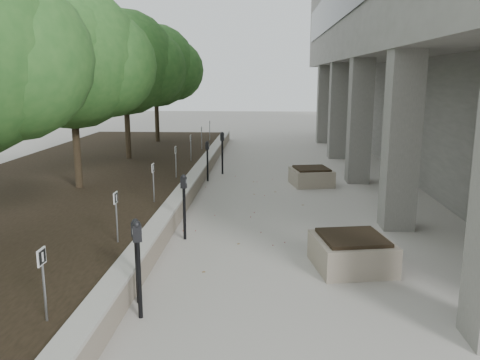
% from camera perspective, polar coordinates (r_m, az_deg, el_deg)
% --- Properties ---
extents(retaining_wall, '(0.39, 26.00, 0.50)m').
position_cam_1_polar(retaining_wall, '(14.54, -5.74, -0.69)').
color(retaining_wall, '#A29480').
rests_on(retaining_wall, ground).
extents(planting_bed, '(7.00, 26.00, 0.40)m').
position_cam_1_polar(planting_bed, '(15.54, -19.25, -0.67)').
color(planting_bed, black).
rests_on(planting_bed, ground).
extents(crabapple_tree_3, '(4.60, 4.00, 5.44)m').
position_cam_1_polar(crabapple_tree_3, '(14.02, -18.94, 10.11)').
color(crabapple_tree_3, '#295E23').
rests_on(crabapple_tree_3, planting_bed).
extents(crabapple_tree_4, '(4.60, 4.00, 5.44)m').
position_cam_1_polar(crabapple_tree_4, '(18.76, -13.21, 10.73)').
color(crabapple_tree_4, '#295E23').
rests_on(crabapple_tree_4, planting_bed).
extents(crabapple_tree_5, '(4.60, 4.00, 5.44)m').
position_cam_1_polar(crabapple_tree_5, '(23.60, -9.80, 11.05)').
color(crabapple_tree_5, '#295E23').
rests_on(crabapple_tree_5, planting_bed).
extents(parking_sign_2, '(0.04, 0.22, 0.96)m').
position_cam_1_polar(parking_sign_2, '(6.66, -21.89, -11.31)').
color(parking_sign_2, black).
rests_on(parking_sign_2, planting_bed).
extents(parking_sign_3, '(0.04, 0.22, 0.96)m').
position_cam_1_polar(parking_sign_3, '(9.30, -14.19, -4.24)').
color(parking_sign_3, black).
rests_on(parking_sign_3, planting_bed).
extents(parking_sign_4, '(0.04, 0.22, 0.96)m').
position_cam_1_polar(parking_sign_4, '(12.11, -10.05, -0.33)').
color(parking_sign_4, black).
rests_on(parking_sign_4, planting_bed).
extents(parking_sign_5, '(0.04, 0.22, 0.96)m').
position_cam_1_polar(parking_sign_5, '(14.99, -7.49, 2.10)').
color(parking_sign_5, black).
rests_on(parking_sign_5, planting_bed).
extents(parking_sign_6, '(0.04, 0.22, 0.96)m').
position_cam_1_polar(parking_sign_6, '(17.92, -5.75, 3.74)').
color(parking_sign_6, black).
rests_on(parking_sign_6, planting_bed).
extents(parking_sign_7, '(0.04, 0.22, 0.96)m').
position_cam_1_polar(parking_sign_7, '(20.86, -4.50, 4.91)').
color(parking_sign_7, black).
rests_on(parking_sign_7, planting_bed).
extents(parking_sign_8, '(0.04, 0.22, 0.96)m').
position_cam_1_polar(parking_sign_8, '(23.82, -3.56, 5.79)').
color(parking_sign_8, black).
rests_on(parking_sign_8, planting_bed).
extents(parking_meter_1, '(0.17, 0.15, 1.46)m').
position_cam_1_polar(parking_meter_1, '(7.18, -11.72, -10.26)').
color(parking_meter_1, black).
rests_on(parking_meter_1, ground).
extents(parking_meter_2, '(0.14, 0.10, 1.35)m').
position_cam_1_polar(parking_meter_2, '(7.67, -11.92, -9.25)').
color(parking_meter_2, black).
rests_on(parking_meter_2, ground).
extents(parking_meter_3, '(0.16, 0.12, 1.42)m').
position_cam_1_polar(parking_meter_3, '(10.43, -6.52, -3.16)').
color(parking_meter_3, black).
rests_on(parking_meter_3, ground).
extents(parking_meter_4, '(0.16, 0.13, 1.52)m').
position_cam_1_polar(parking_meter_4, '(17.42, -2.07, 3.16)').
color(parking_meter_4, black).
rests_on(parking_meter_4, ground).
extents(parking_meter_5, '(0.14, 0.11, 1.35)m').
position_cam_1_polar(parking_meter_5, '(16.25, -3.81, 2.20)').
color(parking_meter_5, black).
rests_on(parking_meter_5, ground).
extents(planter_front, '(1.52, 1.52, 0.61)m').
position_cam_1_polar(planter_front, '(9.18, 12.91, -8.15)').
color(planter_front, '#A29480').
rests_on(planter_front, ground).
extents(planter_back, '(1.44, 1.44, 0.57)m').
position_cam_1_polar(planter_back, '(15.87, 8.31, 0.44)').
color(planter_back, '#A29480').
rests_on(planter_back, ground).
extents(berry_scatter, '(3.30, 14.10, 0.02)m').
position_cam_1_polar(berry_scatter, '(10.59, 0.29, -6.79)').
color(berry_scatter, maroon).
rests_on(berry_scatter, ground).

